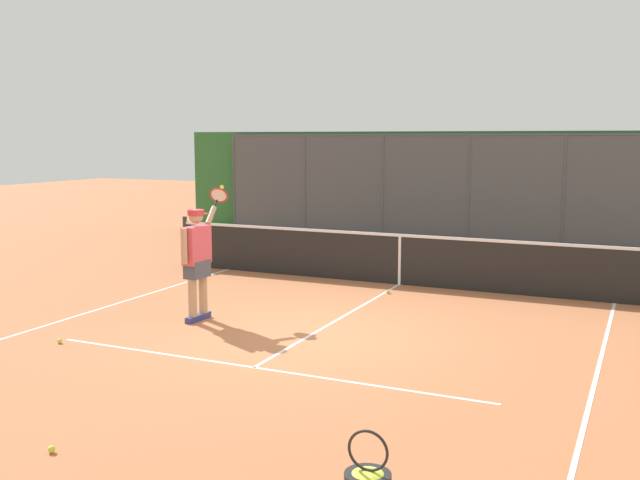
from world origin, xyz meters
TOP-DOWN VIEW (x-y plane):
  - ground_plane at (0.00, 0.00)m, footprint 60.00×60.00m
  - court_line_markings at (0.00, 1.75)m, footprint 7.60×10.03m
  - fence_backdrop at (-0.00, -10.05)m, footprint 16.81×1.37m
  - tennis_net at (0.00, -3.98)m, footprint 9.77×0.09m
  - tennis_player at (1.91, -0.14)m, footprint 0.44×1.41m
  - tennis_ball_mid_court at (-0.07, -3.14)m, footprint 0.07×0.07m
  - tennis_ball_near_net at (2.90, 1.70)m, footprint 0.07×0.07m
  - tennis_ball_by_sideline at (0.43, 4.34)m, footprint 0.07×0.07m

SIDE VIEW (x-z plane):
  - ground_plane at x=0.00m, z-range 0.00..0.00m
  - court_line_markings at x=0.00m, z-range 0.00..0.01m
  - tennis_ball_mid_court at x=-0.07m, z-range 0.00..0.07m
  - tennis_ball_near_net at x=2.90m, z-range 0.00..0.07m
  - tennis_ball_by_sideline at x=0.43m, z-range 0.00..0.07m
  - tennis_net at x=0.00m, z-range -0.04..1.03m
  - tennis_player at x=1.91m, z-range 0.00..1.99m
  - fence_backdrop at x=0.00m, z-range -0.01..2.90m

